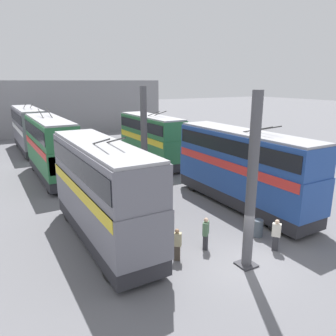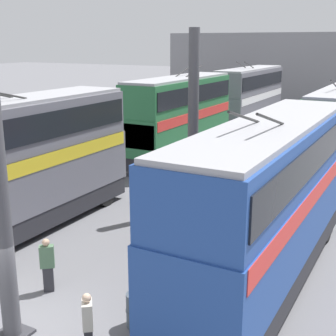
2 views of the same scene
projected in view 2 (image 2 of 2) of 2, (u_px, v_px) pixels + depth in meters
name	position (u px, v px, depth m)	size (l,w,h in m)	color
ground_plane	(16.00, 334.00, 11.98)	(240.00, 240.00, 0.00)	slate
depot_back_wall	(331.00, 75.00, 46.33)	(0.50, 36.00, 8.15)	gray
support_column_far	(193.00, 126.00, 19.76)	(0.82, 0.82, 7.80)	#4C4C51
bus_left_near	(269.00, 195.00, 13.78)	(11.23, 2.54, 5.67)	black
bus_right_near	(26.00, 156.00, 18.03)	(10.00, 2.54, 5.83)	black
bus_right_mid	(180.00, 113.00, 28.98)	(10.23, 2.54, 5.78)	black
bus_right_far	(249.00, 94.00, 40.05)	(11.00, 2.54, 5.70)	black
person_by_left_row	(88.00, 323.00, 10.94)	(0.48, 0.45, 1.64)	#2D2D33
person_by_right_row	(1.00, 255.00, 14.52)	(0.45, 0.48, 1.59)	#473D33
person_aisle_foreground	(47.00, 264.00, 13.83)	(0.45, 0.48, 1.68)	#2D2D33
person_aisle_midway	(162.00, 209.00, 18.07)	(0.43, 0.48, 1.82)	#473D33
oil_drum	(137.00, 310.00, 12.20)	(0.59, 0.59, 0.93)	#424C56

